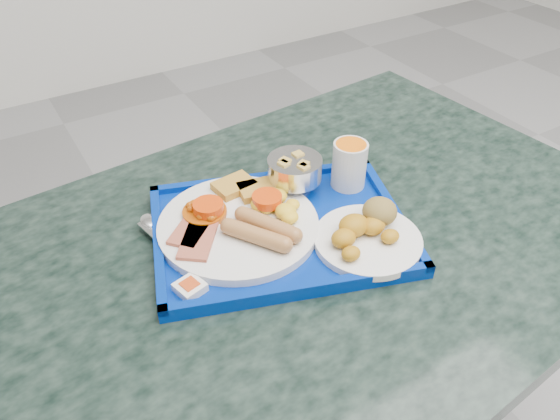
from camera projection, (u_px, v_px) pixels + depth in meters
name	position (u px, v px, depth m)	size (l,w,h in m)	color
table	(306.00, 311.00, 1.08)	(1.29, 0.92, 0.76)	slate
tray	(280.00, 230.00, 0.95)	(0.51, 0.44, 0.03)	navy
main_plate	(242.00, 220.00, 0.94)	(0.28, 0.28, 0.04)	white
bread_plate	(368.00, 232.00, 0.91)	(0.18, 0.18, 0.06)	white
fruit_bowl	(295.00, 170.00, 1.01)	(0.10, 0.10, 0.07)	silver
juice_cup	(349.00, 163.00, 1.02)	(0.06, 0.06, 0.09)	silver
spoon	(154.00, 228.00, 0.94)	(0.03, 0.17, 0.01)	silver
knife	(167.00, 247.00, 0.91)	(0.01, 0.17, 0.00)	silver
jam_packet	(190.00, 287.00, 0.83)	(0.05, 0.05, 0.02)	white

